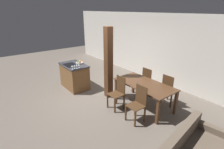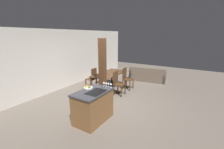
{
  "view_description": "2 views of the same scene",
  "coord_description": "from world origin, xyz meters",
  "px_view_note": "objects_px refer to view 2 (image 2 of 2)",
  "views": [
    {
      "loc": [
        4.57,
        -2.87,
        2.86
      ],
      "look_at": [
        0.6,
        0.2,
        0.95
      ],
      "focal_mm": 28.0,
      "sensor_mm": 36.0,
      "label": 1
    },
    {
      "loc": [
        -4.25,
        -2.76,
        2.46
      ],
      "look_at": [
        0.6,
        0.2,
        0.95
      ],
      "focal_mm": 24.0,
      "sensor_mm": 36.0,
      "label": 2
    }
  ],
  "objects_px": {
    "dining_chair_near_left": "(118,83)",
    "dining_chair_far_left": "(92,78)",
    "kitchen_island": "(93,106)",
    "wine_glass_middle": "(108,83)",
    "dining_chair_far_right": "(103,74)",
    "wine_glass_far": "(106,83)",
    "wine_glass_near": "(111,84)",
    "dining_chair_near_right": "(127,78)",
    "timber_post": "(103,70)",
    "fruit_bowl": "(88,88)",
    "couch": "(147,76)",
    "wine_glass_end": "(104,83)",
    "dining_table": "(109,75)"
  },
  "relations": [
    {
      "from": "kitchen_island",
      "to": "wine_glass_end",
      "type": "distance_m",
      "value": 0.77
    },
    {
      "from": "wine_glass_near",
      "to": "wine_glass_middle",
      "type": "xyz_separation_m",
      "value": [
        0.0,
        0.08,
        0.0
      ]
    },
    {
      "from": "dining_chair_far_left",
      "to": "wine_glass_far",
      "type": "bearing_deg",
      "value": 48.91
    },
    {
      "from": "kitchen_island",
      "to": "wine_glass_middle",
      "type": "xyz_separation_m",
      "value": [
        0.51,
        -0.21,
        0.58
      ]
    },
    {
      "from": "dining_chair_far_left",
      "to": "couch",
      "type": "bearing_deg",
      "value": 145.86
    },
    {
      "from": "wine_glass_middle",
      "to": "wine_glass_far",
      "type": "relative_size",
      "value": 1.0
    },
    {
      "from": "kitchen_island",
      "to": "dining_table",
      "type": "distance_m",
      "value": 2.75
    },
    {
      "from": "wine_glass_middle",
      "to": "wine_glass_end",
      "type": "relative_size",
      "value": 1.0
    },
    {
      "from": "wine_glass_middle",
      "to": "dining_chair_far_right",
      "type": "bearing_deg",
      "value": 38.41
    },
    {
      "from": "fruit_bowl",
      "to": "dining_chair_near_right",
      "type": "relative_size",
      "value": 0.26
    },
    {
      "from": "dining_table",
      "to": "dining_chair_far_right",
      "type": "xyz_separation_m",
      "value": [
        0.41,
        0.68,
        -0.14
      ]
    },
    {
      "from": "dining_table",
      "to": "dining_chair_near_left",
      "type": "relative_size",
      "value": 1.86
    },
    {
      "from": "kitchen_island",
      "to": "dining_chair_far_left",
      "type": "height_order",
      "value": "dining_chair_far_left"
    },
    {
      "from": "wine_glass_far",
      "to": "dining_chair_near_right",
      "type": "xyz_separation_m",
      "value": [
        2.45,
        0.49,
        -0.53
      ]
    },
    {
      "from": "wine_glass_middle",
      "to": "timber_post",
      "type": "distance_m",
      "value": 1.17
    },
    {
      "from": "wine_glass_far",
      "to": "dining_chair_near_right",
      "type": "bearing_deg",
      "value": 11.41
    },
    {
      "from": "kitchen_island",
      "to": "dining_chair_near_right",
      "type": "distance_m",
      "value": 2.98
    },
    {
      "from": "fruit_bowl",
      "to": "wine_glass_middle",
      "type": "xyz_separation_m",
      "value": [
        0.45,
        -0.41,
        0.07
      ]
    },
    {
      "from": "wine_glass_far",
      "to": "dining_chair_near_right",
      "type": "relative_size",
      "value": 0.15
    },
    {
      "from": "fruit_bowl",
      "to": "dining_table",
      "type": "distance_m",
      "value": 2.64
    },
    {
      "from": "couch",
      "to": "timber_post",
      "type": "bearing_deg",
      "value": 70.69
    },
    {
      "from": "couch",
      "to": "dining_chair_near_right",
      "type": "bearing_deg",
      "value": 68.4
    },
    {
      "from": "dining_chair_near_right",
      "to": "dining_chair_far_right",
      "type": "relative_size",
      "value": 1.0
    },
    {
      "from": "wine_glass_near",
      "to": "dining_chair_near_left",
      "type": "bearing_deg",
      "value": 22.17
    },
    {
      "from": "wine_glass_far",
      "to": "dining_chair_near_left",
      "type": "xyz_separation_m",
      "value": [
        1.62,
        0.49,
        -0.53
      ]
    },
    {
      "from": "timber_post",
      "to": "wine_glass_end",
      "type": "bearing_deg",
      "value": -142.94
    },
    {
      "from": "wine_glass_near",
      "to": "wine_glass_far",
      "type": "relative_size",
      "value": 1.0
    },
    {
      "from": "couch",
      "to": "timber_post",
      "type": "height_order",
      "value": "timber_post"
    },
    {
      "from": "kitchen_island",
      "to": "wine_glass_far",
      "type": "height_order",
      "value": "wine_glass_far"
    },
    {
      "from": "wine_glass_middle",
      "to": "dining_chair_near_left",
      "type": "height_order",
      "value": "wine_glass_middle"
    },
    {
      "from": "wine_glass_middle",
      "to": "timber_post",
      "type": "relative_size",
      "value": 0.06
    },
    {
      "from": "timber_post",
      "to": "dining_chair_far_left",
      "type": "bearing_deg",
      "value": 55.74
    },
    {
      "from": "wine_glass_near",
      "to": "couch",
      "type": "relative_size",
      "value": 0.07
    },
    {
      "from": "wine_glass_far",
      "to": "dining_chair_near_right",
      "type": "height_order",
      "value": "wine_glass_far"
    },
    {
      "from": "fruit_bowl",
      "to": "couch",
      "type": "height_order",
      "value": "fruit_bowl"
    },
    {
      "from": "dining_chair_near_right",
      "to": "dining_chair_far_right",
      "type": "xyz_separation_m",
      "value": [
        0.0,
        1.36,
        0.0
      ]
    },
    {
      "from": "wine_glass_middle",
      "to": "timber_post",
      "type": "bearing_deg",
      "value": 43.57
    },
    {
      "from": "kitchen_island",
      "to": "fruit_bowl",
      "type": "bearing_deg",
      "value": 74.18
    },
    {
      "from": "dining_chair_near_left",
      "to": "dining_chair_far_left",
      "type": "distance_m",
      "value": 1.36
    },
    {
      "from": "dining_chair_near_left",
      "to": "timber_post",
      "type": "xyz_separation_m",
      "value": [
        -0.77,
        0.23,
        0.66
      ]
    },
    {
      "from": "couch",
      "to": "kitchen_island",
      "type": "bearing_deg",
      "value": 80.87
    },
    {
      "from": "wine_glass_end",
      "to": "dining_chair_far_right",
      "type": "xyz_separation_m",
      "value": [
        2.45,
        1.77,
        -0.53
      ]
    },
    {
      "from": "fruit_bowl",
      "to": "wine_glass_near",
      "type": "height_order",
      "value": "wine_glass_near"
    },
    {
      "from": "kitchen_island",
      "to": "wine_glass_middle",
      "type": "bearing_deg",
      "value": -22.22
    },
    {
      "from": "wine_glass_near",
      "to": "wine_glass_far",
      "type": "xyz_separation_m",
      "value": [
        0.0,
        0.17,
        0.0
      ]
    },
    {
      "from": "timber_post",
      "to": "dining_chair_near_right",
      "type": "bearing_deg",
      "value": -8.11
    },
    {
      "from": "dining_chair_far_right",
      "to": "timber_post",
      "type": "height_order",
      "value": "timber_post"
    },
    {
      "from": "kitchen_island",
      "to": "wine_glass_near",
      "type": "xyz_separation_m",
      "value": [
        0.51,
        -0.29,
        0.58
      ]
    },
    {
      "from": "dining_chair_near_left",
      "to": "wine_glass_far",
      "type": "bearing_deg",
      "value": -163.04
    },
    {
      "from": "fruit_bowl",
      "to": "dining_chair_near_left",
      "type": "xyz_separation_m",
      "value": [
        2.07,
        0.16,
        -0.45
      ]
    }
  ]
}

